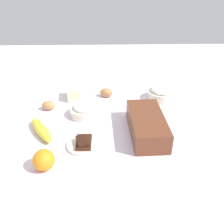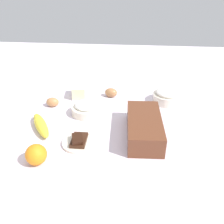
# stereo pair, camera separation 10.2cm
# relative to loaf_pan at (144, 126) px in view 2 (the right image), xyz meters

# --- Properties ---
(ground_plane) EXTENTS (2.40, 2.40, 0.02)m
(ground_plane) POSITION_rel_loaf_pan_xyz_m (-0.10, -0.14, -0.05)
(ground_plane) COLOR silver
(loaf_pan) EXTENTS (0.28, 0.14, 0.08)m
(loaf_pan) POSITION_rel_loaf_pan_xyz_m (0.00, 0.00, 0.00)
(loaf_pan) COLOR brown
(loaf_pan) RESTS_ON ground_plane
(flour_bowl) EXTENTS (0.13, 0.13, 0.07)m
(flour_bowl) POSITION_rel_loaf_pan_xyz_m (-0.29, 0.12, -0.01)
(flour_bowl) COLOR silver
(flour_bowl) RESTS_ON ground_plane
(sugar_bowl) EXTENTS (0.13, 0.13, 0.06)m
(sugar_bowl) POSITION_rel_loaf_pan_xyz_m (-0.14, -0.26, -0.01)
(sugar_bowl) COLOR silver
(sugar_bowl) RESTS_ON ground_plane
(banana) EXTENTS (0.18, 0.14, 0.04)m
(banana) POSITION_rel_loaf_pan_xyz_m (-0.01, -0.42, -0.02)
(banana) COLOR yellow
(banana) RESTS_ON ground_plane
(orange_fruit) EXTENTS (0.07, 0.07, 0.07)m
(orange_fruit) POSITION_rel_loaf_pan_xyz_m (0.19, -0.37, -0.01)
(orange_fruit) COLOR orange
(orange_fruit) RESTS_ON ground_plane
(butter_block) EXTENTS (0.10, 0.07, 0.06)m
(butter_block) POSITION_rel_loaf_pan_xyz_m (-0.31, -0.32, -0.01)
(butter_block) COLOR #F4EDB2
(butter_block) RESTS_ON ground_plane
(egg_near_butter) EXTENTS (0.05, 0.06, 0.04)m
(egg_near_butter) POSITION_rel_loaf_pan_xyz_m (-0.20, -0.43, -0.02)
(egg_near_butter) COLOR #B67B4A
(egg_near_butter) RESTS_ON ground_plane
(egg_beside_bowl) EXTENTS (0.06, 0.07, 0.05)m
(egg_beside_bowl) POSITION_rel_loaf_pan_xyz_m (-0.32, -0.16, -0.02)
(egg_beside_bowl) COLOR #A66F43
(egg_beside_bowl) RESTS_ON ground_plane
(chocolate_plate) EXTENTS (0.13, 0.13, 0.03)m
(chocolate_plate) POSITION_rel_loaf_pan_xyz_m (0.08, -0.25, -0.03)
(chocolate_plate) COLOR silver
(chocolate_plate) RESTS_ON ground_plane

